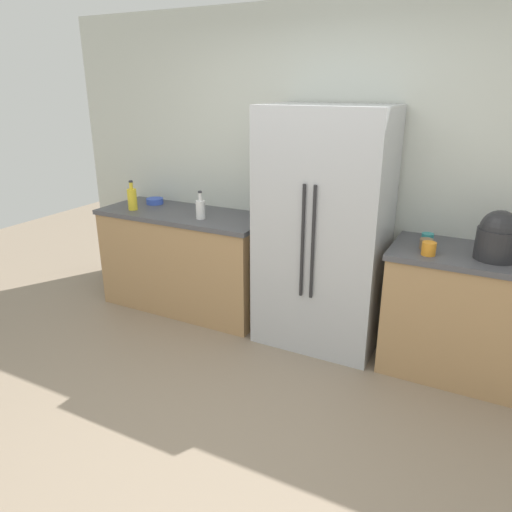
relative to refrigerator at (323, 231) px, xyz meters
The scene contains 12 objects.
ground_plane 1.76m from the refrigerator, 93.29° to the right, with size 10.41×10.41×0.00m, color gray.
kitchen_back_panel 0.54m from the refrigerator, 102.55° to the left, with size 5.20×0.10×2.62m, color silver.
counter_left 1.41m from the refrigerator, behind, with size 1.58×0.65×0.93m.
counter_right 1.32m from the refrigerator, ahead, with size 1.38×0.65×0.93m.
refrigerator is the anchor object (origin of this frame).
rice_cooker 1.22m from the refrigerator, ahead, with size 0.26×0.26×0.33m.
bottle_a 1.08m from the refrigerator, behind, with size 0.08×0.08×0.24m.
bottle_b 1.80m from the refrigerator, behind, with size 0.08×0.08×0.27m.
cup_a 0.82m from the refrigerator, 11.51° to the right, with size 0.10×0.10×0.09m, color orange.
cup_b 0.77m from the refrigerator, ahead, with size 0.09×0.09×0.07m, color brown.
cup_c 0.77m from the refrigerator, ahead, with size 0.09×0.09×0.07m, color teal.
bowl_a 1.77m from the refrigerator, behind, with size 0.16×0.16×0.05m, color blue.
Camera 1 is at (1.25, -1.90, 2.01)m, focal length 33.43 mm.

